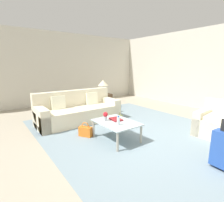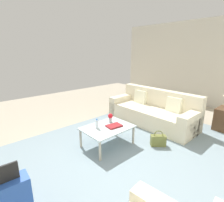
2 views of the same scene
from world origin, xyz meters
name	(u,v)px [view 1 (image 1 of 2)]	position (x,y,z in m)	size (l,w,h in m)	color
ground_plane	(144,140)	(0.00, 0.00, 0.00)	(12.00, 12.00, 0.00)	#A89E89
wall_left	(61,69)	(-5.06, 0.00, 1.55)	(0.12, 8.00, 3.10)	beige
area_rug	(132,130)	(-0.60, 0.20, 0.00)	(5.20, 4.40, 0.01)	gray
couch	(78,111)	(-2.20, -0.60, 0.31)	(0.96, 2.48, 0.94)	beige
armchair	(219,124)	(0.89, 1.67, 0.30)	(0.98, 0.99, 0.85)	beige
coffee_table	(116,124)	(-0.40, -0.50, 0.38)	(1.03, 0.76, 0.44)	silver
water_bottle	(118,121)	(-0.20, -0.60, 0.53)	(0.06, 0.06, 0.20)	silver
coffee_table_book	(116,119)	(-0.52, -0.42, 0.45)	(0.32, 0.22, 0.03)	maroon
flower_vase	(105,115)	(-0.62, -0.65, 0.56)	(0.11, 0.11, 0.21)	#B2B7BC
side_table	(103,101)	(-3.20, 1.00, 0.29)	(0.55, 0.55, 0.57)	#513823
table_lamp	(103,83)	(-3.20, 1.00, 1.00)	(0.41, 0.41, 0.56)	#ADA899
handbag_olive	(120,120)	(-1.20, 0.25, 0.13)	(0.33, 0.32, 0.36)	olive
handbag_orange	(85,131)	(-1.00, -0.98, 0.13)	(0.35, 0.29, 0.36)	orange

